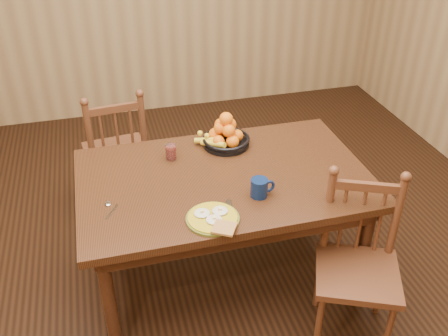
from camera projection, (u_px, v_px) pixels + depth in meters
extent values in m
cube|color=black|center=(224.00, 274.00, 3.17)|extent=(4.50, 5.00, 0.01)
cube|color=black|center=(224.00, 179.00, 2.77)|extent=(1.60, 1.00, 0.04)
cube|color=black|center=(207.00, 153.00, 3.15)|extent=(1.40, 0.04, 0.10)
cube|color=black|center=(246.00, 237.00, 2.47)|extent=(1.40, 0.04, 0.10)
cube|color=black|center=(341.00, 172.00, 2.97)|extent=(0.04, 0.84, 0.10)
cube|color=black|center=(94.00, 210.00, 2.65)|extent=(0.04, 0.84, 0.10)
cylinder|color=black|center=(110.00, 304.00, 2.50)|extent=(0.07, 0.07, 0.70)
cylinder|color=black|center=(363.00, 255.00, 2.80)|extent=(0.07, 0.07, 0.70)
cylinder|color=black|center=(101.00, 210.00, 3.15)|extent=(0.07, 0.07, 0.70)
cylinder|color=black|center=(307.00, 178.00, 3.45)|extent=(0.07, 0.07, 0.70)
cube|color=#4B2716|center=(116.00, 153.00, 3.57)|extent=(0.47, 0.46, 0.04)
cylinder|color=#4B2716|center=(138.00, 163.00, 3.88)|extent=(0.04, 0.04, 0.42)
cylinder|color=#4B2716|center=(92.00, 172.00, 3.77)|extent=(0.04, 0.04, 0.42)
cylinder|color=#4B2716|center=(148.00, 186.00, 3.62)|extent=(0.04, 0.04, 0.42)
cylinder|color=#4B2716|center=(100.00, 196.00, 3.51)|extent=(0.04, 0.04, 0.42)
cylinder|color=#4B2716|center=(143.00, 128.00, 3.34)|extent=(0.04, 0.04, 0.51)
cylinder|color=#4B2716|center=(90.00, 138.00, 3.24)|extent=(0.04, 0.04, 0.51)
cylinder|color=#4B2716|center=(118.00, 139.00, 3.32)|extent=(0.02, 0.02, 0.39)
cube|color=#4B2716|center=(114.00, 109.00, 3.19)|extent=(0.35, 0.07, 0.05)
cube|color=#4B2716|center=(357.00, 274.00, 2.56)|extent=(0.55, 0.54, 0.04)
cylinder|color=#4B2716|center=(319.00, 324.00, 2.57)|extent=(0.03, 0.03, 0.41)
cylinder|color=#4B2716|center=(388.00, 333.00, 2.53)|extent=(0.03, 0.03, 0.41)
cylinder|color=#4B2716|center=(319.00, 279.00, 2.84)|extent=(0.03, 0.03, 0.41)
cylinder|color=#4B2716|center=(381.00, 286.00, 2.80)|extent=(0.03, 0.03, 0.41)
cylinder|color=#4B2716|center=(328.00, 211.00, 2.60)|extent=(0.04, 0.04, 0.50)
cylinder|color=#4B2716|center=(396.00, 217.00, 2.56)|extent=(0.04, 0.04, 0.50)
cylinder|color=#4B2716|center=(361.00, 221.00, 2.61)|extent=(0.02, 0.02, 0.38)
cube|color=#4B2716|center=(367.00, 187.00, 2.49)|extent=(0.33, 0.17, 0.05)
cylinder|color=#59601E|center=(213.00, 219.00, 2.43)|extent=(0.26, 0.26, 0.01)
cylinder|color=#B59E17|center=(213.00, 218.00, 2.42)|extent=(0.24, 0.24, 0.01)
ellipsoid|color=silver|center=(202.00, 213.00, 2.44)|extent=(0.08, 0.08, 0.01)
cube|color=#F2E08C|center=(202.00, 211.00, 2.43)|extent=(0.02, 0.02, 0.01)
ellipsoid|color=silver|center=(220.00, 211.00, 2.45)|extent=(0.08, 0.08, 0.01)
cube|color=#F2E08C|center=(220.00, 209.00, 2.45)|extent=(0.02, 0.02, 0.01)
ellipsoid|color=silver|center=(214.00, 220.00, 2.39)|extent=(0.08, 0.08, 0.01)
cube|color=#F2E08C|center=(214.00, 218.00, 2.39)|extent=(0.02, 0.02, 0.01)
cube|color=brown|center=(224.00, 228.00, 2.34)|extent=(0.14, 0.14, 0.01)
cube|color=silver|center=(231.00, 213.00, 2.47)|extent=(0.04, 0.14, 0.00)
cube|color=silver|center=(229.00, 202.00, 2.54)|extent=(0.03, 0.05, 0.00)
cube|color=silver|center=(112.00, 212.00, 2.48)|extent=(0.07, 0.11, 0.00)
ellipsoid|color=silver|center=(108.00, 203.00, 2.53)|extent=(0.03, 0.04, 0.01)
cylinder|color=#0B1B40|center=(259.00, 188.00, 2.57)|extent=(0.09, 0.09, 0.10)
torus|color=#0B1B40|center=(269.00, 186.00, 2.58)|extent=(0.07, 0.03, 0.07)
cylinder|color=black|center=(260.00, 181.00, 2.55)|extent=(0.08, 0.08, 0.00)
cylinder|color=silver|center=(171.00, 152.00, 2.88)|extent=(0.06, 0.06, 0.09)
cylinder|color=maroon|center=(171.00, 153.00, 2.89)|extent=(0.05, 0.05, 0.07)
cylinder|color=black|center=(226.00, 144.00, 3.04)|extent=(0.28, 0.28, 0.02)
torus|color=black|center=(226.00, 139.00, 3.02)|extent=(0.29, 0.29, 0.02)
cylinder|color=black|center=(226.00, 145.00, 3.04)|extent=(0.10, 0.10, 0.01)
sphere|color=orange|center=(237.00, 136.00, 3.03)|extent=(0.07, 0.07, 0.07)
sphere|color=orange|center=(227.00, 131.00, 3.07)|extent=(0.08, 0.08, 0.08)
sphere|color=orange|center=(215.00, 134.00, 3.03)|extent=(0.08, 0.08, 0.08)
sphere|color=orange|center=(219.00, 141.00, 2.97)|extent=(0.07, 0.07, 0.07)
sphere|color=orange|center=(233.00, 142.00, 2.96)|extent=(0.08, 0.08, 0.08)
sphere|color=orange|center=(230.00, 124.00, 3.01)|extent=(0.08, 0.08, 0.08)
sphere|color=orange|center=(220.00, 128.00, 2.98)|extent=(0.07, 0.07, 0.07)
sphere|color=orange|center=(229.00, 131.00, 2.95)|extent=(0.08, 0.08, 0.08)
sphere|color=orange|center=(226.00, 119.00, 2.95)|extent=(0.08, 0.08, 0.08)
sphere|color=orange|center=(221.00, 124.00, 3.02)|extent=(0.07, 0.07, 0.07)
cylinder|color=yellow|center=(213.00, 144.00, 2.97)|extent=(0.10, 0.17, 0.07)
cylinder|color=yellow|center=(208.00, 140.00, 3.00)|extent=(0.14, 0.15, 0.07)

